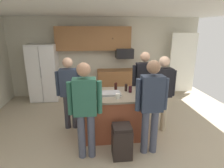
{
  "coord_description": "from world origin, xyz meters",
  "views": [
    {
      "loc": [
        -0.49,
        -3.53,
        2.2
      ],
      "look_at": [
        -0.06,
        0.34,
        1.05
      ],
      "focal_mm": 29.55,
      "sensor_mm": 36.0,
      "label": 1
    }
  ],
  "objects_px": {
    "trash_bin": "(122,141)",
    "tumbler_amber": "(98,96)",
    "person_guest_right": "(85,105)",
    "glass_short_whisky": "(130,89)",
    "microwave_over_range": "(124,53)",
    "person_host_foreground": "(144,82)",
    "person_elder_center": "(151,102)",
    "glass_pilsner": "(116,86)",
    "mug_ceramic_white": "(118,96)",
    "kitchen_island": "(114,114)",
    "mug_blue_stoneware": "(92,96)",
    "glass_stout_tall": "(126,88)",
    "serving_tray": "(110,93)",
    "refrigerator": "(44,73)",
    "person_guest_by_door": "(162,90)",
    "person_guest_left": "(69,89)"
  },
  "relations": [
    {
      "from": "glass_short_whisky",
      "to": "glass_pilsner",
      "type": "bearing_deg",
      "value": 149.19
    },
    {
      "from": "mug_ceramic_white",
      "to": "glass_pilsner",
      "type": "relative_size",
      "value": 0.75
    },
    {
      "from": "person_guest_by_door",
      "to": "mug_blue_stoneware",
      "type": "xyz_separation_m",
      "value": [
        -1.49,
        -0.25,
        0.01
      ]
    },
    {
      "from": "glass_short_whisky",
      "to": "microwave_over_range",
      "type": "bearing_deg",
      "value": 82.98
    },
    {
      "from": "serving_tray",
      "to": "person_guest_by_door",
      "type": "bearing_deg",
      "value": 2.49
    },
    {
      "from": "person_guest_by_door",
      "to": "person_host_foreground",
      "type": "relative_size",
      "value": 0.98
    },
    {
      "from": "person_guest_left",
      "to": "tumbler_amber",
      "type": "xyz_separation_m",
      "value": [
        0.6,
        -0.66,
        0.06
      ]
    },
    {
      "from": "mug_blue_stoneware",
      "to": "person_host_foreground",
      "type": "bearing_deg",
      "value": 31.9
    },
    {
      "from": "glass_pilsner",
      "to": "mug_ceramic_white",
      "type": "bearing_deg",
      "value": -92.85
    },
    {
      "from": "trash_bin",
      "to": "person_host_foreground",
      "type": "bearing_deg",
      "value": 60.49
    },
    {
      "from": "kitchen_island",
      "to": "person_guest_right",
      "type": "bearing_deg",
      "value": -128.79
    },
    {
      "from": "refrigerator",
      "to": "microwave_over_range",
      "type": "distance_m",
      "value": 2.66
    },
    {
      "from": "person_guest_right",
      "to": "tumbler_amber",
      "type": "distance_m",
      "value": 0.47
    },
    {
      "from": "kitchen_island",
      "to": "trash_bin",
      "type": "bearing_deg",
      "value": -86.01
    },
    {
      "from": "refrigerator",
      "to": "glass_stout_tall",
      "type": "relative_size",
      "value": 11.46
    },
    {
      "from": "person_guest_right",
      "to": "trash_bin",
      "type": "bearing_deg",
      "value": -56.77
    },
    {
      "from": "person_guest_right",
      "to": "mug_ceramic_white",
      "type": "bearing_deg",
      "value": -16.34
    },
    {
      "from": "refrigerator",
      "to": "kitchen_island",
      "type": "xyz_separation_m",
      "value": [
        1.94,
        -2.34,
        -0.42
      ]
    },
    {
      "from": "person_guest_right",
      "to": "tumbler_amber",
      "type": "relative_size",
      "value": 10.99
    },
    {
      "from": "microwave_over_range",
      "to": "glass_pilsner",
      "type": "height_order",
      "value": "microwave_over_range"
    },
    {
      "from": "person_elder_center",
      "to": "glass_stout_tall",
      "type": "height_order",
      "value": "person_elder_center"
    },
    {
      "from": "person_guest_left",
      "to": "glass_short_whisky",
      "type": "height_order",
      "value": "person_guest_left"
    },
    {
      "from": "glass_stout_tall",
      "to": "serving_tray",
      "type": "height_order",
      "value": "glass_stout_tall"
    },
    {
      "from": "trash_bin",
      "to": "tumbler_amber",
      "type": "bearing_deg",
      "value": 129.65
    },
    {
      "from": "mug_ceramic_white",
      "to": "glass_pilsner",
      "type": "height_order",
      "value": "glass_pilsner"
    },
    {
      "from": "person_guest_left",
      "to": "person_guest_right",
      "type": "relative_size",
      "value": 0.96
    },
    {
      "from": "microwave_over_range",
      "to": "person_guest_right",
      "type": "xyz_separation_m",
      "value": [
        -1.22,
        -3.16,
        -0.46
      ]
    },
    {
      "from": "serving_tray",
      "to": "person_guest_right",
      "type": "bearing_deg",
      "value": -125.14
    },
    {
      "from": "glass_pilsner",
      "to": "glass_short_whisky",
      "type": "bearing_deg",
      "value": -30.81
    },
    {
      "from": "glass_stout_tall",
      "to": "glass_short_whisky",
      "type": "bearing_deg",
      "value": -48.91
    },
    {
      "from": "glass_short_whisky",
      "to": "glass_pilsner",
      "type": "height_order",
      "value": "glass_pilsner"
    },
    {
      "from": "person_guest_right",
      "to": "glass_stout_tall",
      "type": "xyz_separation_m",
      "value": [
        0.85,
        0.85,
        0.01
      ]
    },
    {
      "from": "refrigerator",
      "to": "serving_tray",
      "type": "height_order",
      "value": "refrigerator"
    },
    {
      "from": "person_host_foreground",
      "to": "glass_stout_tall",
      "type": "bearing_deg",
      "value": 3.42
    },
    {
      "from": "person_elder_center",
      "to": "tumbler_amber",
      "type": "bearing_deg",
      "value": 26.41
    },
    {
      "from": "glass_stout_tall",
      "to": "person_guest_left",
      "type": "bearing_deg",
      "value": 169.87
    },
    {
      "from": "mug_blue_stoneware",
      "to": "trash_bin",
      "type": "bearing_deg",
      "value": -47.37
    },
    {
      "from": "person_guest_right",
      "to": "serving_tray",
      "type": "distance_m",
      "value": 0.83
    },
    {
      "from": "person_host_foreground",
      "to": "person_elder_center",
      "type": "bearing_deg",
      "value": 45.47
    },
    {
      "from": "person_host_foreground",
      "to": "refrigerator",
      "type": "bearing_deg",
      "value": -67.84
    },
    {
      "from": "tumbler_amber",
      "to": "mug_ceramic_white",
      "type": "height_order",
      "value": "tumbler_amber"
    },
    {
      "from": "microwave_over_range",
      "to": "mug_blue_stoneware",
      "type": "bearing_deg",
      "value": -112.23
    },
    {
      "from": "refrigerator",
      "to": "trash_bin",
      "type": "bearing_deg",
      "value": -57.25
    },
    {
      "from": "microwave_over_range",
      "to": "person_host_foreground",
      "type": "distance_m",
      "value": 1.98
    },
    {
      "from": "glass_short_whisky",
      "to": "mug_blue_stoneware",
      "type": "xyz_separation_m",
      "value": [
        -0.8,
        -0.29,
        -0.01
      ]
    },
    {
      "from": "trash_bin",
      "to": "serving_tray",
      "type": "bearing_deg",
      "value": 100.61
    },
    {
      "from": "tumbler_amber",
      "to": "person_guest_by_door",
      "type": "bearing_deg",
      "value": 12.78
    },
    {
      "from": "mug_ceramic_white",
      "to": "person_guest_right",
      "type": "bearing_deg",
      "value": -145.13
    },
    {
      "from": "refrigerator",
      "to": "person_guest_by_door",
      "type": "distance_m",
      "value": 3.79
    },
    {
      "from": "person_host_foreground",
      "to": "mug_ceramic_white",
      "type": "relative_size",
      "value": 13.5
    }
  ]
}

